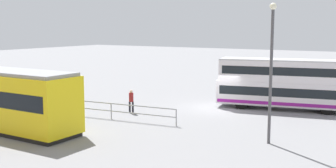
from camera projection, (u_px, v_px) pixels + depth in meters
ground_plane at (219, 110)px, 30.96m from camera, size 160.00×160.00×0.00m
double_decker_bus at (287, 84)px, 30.86m from camera, size 10.47×4.39×3.73m
pedestrian_near_railing at (131, 100)px, 29.65m from camera, size 0.45×0.45×1.68m
pedestrian_railing at (111, 108)px, 27.74m from camera, size 9.49×1.07×1.08m
info_sign at (56, 93)px, 28.85m from camera, size 1.12×0.12×2.24m
street_lamp at (271, 63)px, 21.47m from camera, size 0.36×0.36×7.32m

